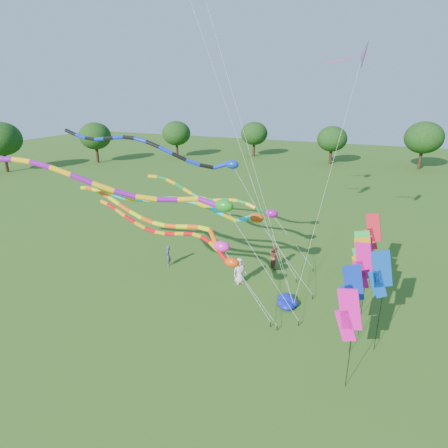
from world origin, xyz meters
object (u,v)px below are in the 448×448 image
at_px(tube_kite_orange, 164,221).
at_px(person_b, 168,256).
at_px(tube_kite_red, 181,238).
at_px(person_a, 240,271).
at_px(blue_nylon_heap, 285,301).
at_px(person_c, 275,257).

relative_size(tube_kite_orange, person_b, 9.35).
relative_size(tube_kite_red, person_a, 7.03).
distance_m(tube_kite_orange, person_b, 5.24).
distance_m(blue_nylon_heap, person_b, 9.39).
distance_m(tube_kite_orange, person_a, 6.06).
distance_m(person_a, person_c, 3.40).
distance_m(person_a, person_b, 5.75).
bearing_deg(tube_kite_orange, blue_nylon_heap, 19.93).
relative_size(tube_kite_red, tube_kite_orange, 0.88).
relative_size(person_a, person_b, 1.17).
xyz_separation_m(person_b, person_c, (7.22, 2.68, 0.12)).
height_order(tube_kite_red, blue_nylon_heap, tube_kite_red).
height_order(tube_kite_red, tube_kite_orange, tube_kite_orange).
bearing_deg(person_b, person_c, 86.02).
height_order(tube_kite_orange, blue_nylon_heap, tube_kite_orange).
bearing_deg(tube_kite_orange, person_a, 44.17).
distance_m(tube_kite_orange, person_c, 8.74).
bearing_deg(tube_kite_red, blue_nylon_heap, 23.77).
bearing_deg(person_a, person_b, 133.25).
height_order(tube_kite_red, person_b, tube_kite_red).
relative_size(tube_kite_orange, blue_nylon_heap, 9.13).
relative_size(tube_kite_red, blue_nylon_heap, 8.04).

